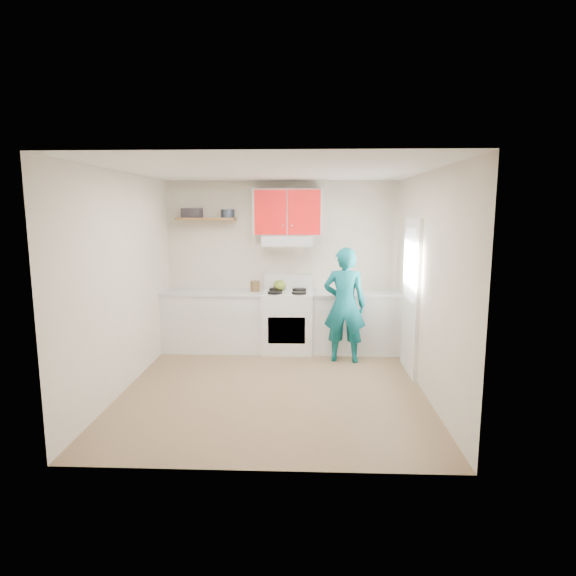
{
  "coord_description": "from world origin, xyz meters",
  "views": [
    {
      "loc": [
        0.39,
        -5.58,
        2.15
      ],
      "look_at": [
        0.15,
        0.55,
        1.15
      ],
      "focal_mm": 29.79,
      "sensor_mm": 36.0,
      "label": 1
    }
  ],
  "objects_px": {
    "kettle": "(280,285)",
    "person": "(345,305)",
    "tin": "(228,214)",
    "stove": "(287,321)",
    "crock": "(255,287)"
  },
  "relations": [
    {
      "from": "stove",
      "to": "crock",
      "type": "bearing_deg",
      "value": 174.26
    },
    {
      "from": "tin",
      "to": "crock",
      "type": "relative_size",
      "value": 1.15
    },
    {
      "from": "tin",
      "to": "kettle",
      "type": "distance_m",
      "value": 1.36
    },
    {
      "from": "kettle",
      "to": "person",
      "type": "relative_size",
      "value": 0.12
    },
    {
      "from": "kettle",
      "to": "person",
      "type": "distance_m",
      "value": 1.16
    },
    {
      "from": "tin",
      "to": "crock",
      "type": "height_order",
      "value": "tin"
    },
    {
      "from": "crock",
      "to": "tin",
      "type": "bearing_deg",
      "value": 159.46
    },
    {
      "from": "tin",
      "to": "stove",
      "type": "bearing_deg",
      "value": -12.81
    },
    {
      "from": "stove",
      "to": "crock",
      "type": "relative_size",
      "value": 5.13
    },
    {
      "from": "tin",
      "to": "person",
      "type": "bearing_deg",
      "value": -21.55
    },
    {
      "from": "kettle",
      "to": "person",
      "type": "height_order",
      "value": "person"
    },
    {
      "from": "tin",
      "to": "kettle",
      "type": "bearing_deg",
      "value": -4.66
    },
    {
      "from": "kettle",
      "to": "person",
      "type": "xyz_separation_m",
      "value": [
        0.96,
        -0.63,
        -0.18
      ]
    },
    {
      "from": "stove",
      "to": "person",
      "type": "relative_size",
      "value": 0.56
    },
    {
      "from": "tin",
      "to": "kettle",
      "type": "height_order",
      "value": "tin"
    }
  ]
}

